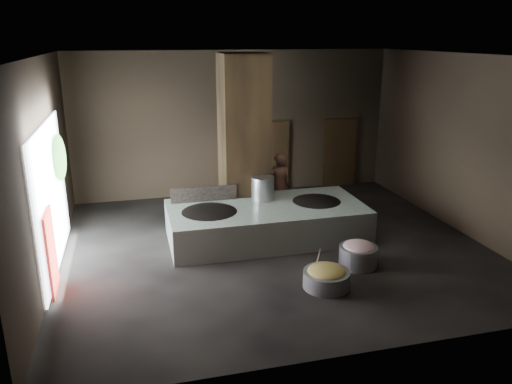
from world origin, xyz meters
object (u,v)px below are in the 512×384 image
object	(u,v)px
wok_left	(209,215)
cook	(279,185)
wok_right	(316,205)
veg_basin	(326,279)
hearth_platform	(266,222)
meat_basin	(358,256)
stock_pot	(263,189)

from	to	relation	value
wok_left	cook	size ratio (longest dim) A/B	0.86
wok_right	wok_left	bearing A→B (deg)	-177.95
wok_left	veg_basin	distance (m)	3.43
hearth_platform	wok_right	size ratio (longest dim) A/B	3.41
wok_right	veg_basin	xyz separation A→B (m)	(-0.86, -2.87, -0.57)
cook	hearth_platform	bearing A→B (deg)	69.68
wok_left	meat_basin	size ratio (longest dim) A/B	1.82
hearth_platform	veg_basin	size ratio (longest dim) A/B	5.12
wok_left	cook	xyz separation A→B (m)	(2.25, 1.60, 0.14)
veg_basin	wok_right	bearing A→B (deg)	73.28
veg_basin	hearth_platform	bearing A→B (deg)	99.78
hearth_platform	stock_pot	distance (m)	0.90
wok_left	stock_pot	world-z (taller)	stock_pot
stock_pot	veg_basin	xyz separation A→B (m)	(0.44, -3.37, -0.95)
wok_right	stock_pot	bearing A→B (deg)	158.96
cook	veg_basin	bearing A→B (deg)	92.91
cook	wok_right	bearing A→B (deg)	117.10
veg_basin	meat_basin	distance (m)	1.30
wok_right	veg_basin	bearing A→B (deg)	-106.72
cook	veg_basin	distance (m)	4.44
veg_basin	meat_basin	bearing A→B (deg)	35.50
stock_pot	cook	xyz separation A→B (m)	(0.75, 1.00, -0.24)
hearth_platform	wok_right	world-z (taller)	wok_right
cook	meat_basin	bearing A→B (deg)	108.63
wok_right	hearth_platform	bearing A→B (deg)	-177.88
wok_left	wok_right	world-z (taller)	wok_left
stock_pot	meat_basin	distance (m)	3.15
veg_basin	cook	bearing A→B (deg)	85.88
hearth_platform	wok_left	bearing A→B (deg)	-178.03
veg_basin	meat_basin	xyz separation A→B (m)	(1.06, 0.75, 0.06)
hearth_platform	stock_pot	size ratio (longest dim) A/B	7.67
hearth_platform	wok_right	bearing A→B (deg)	2.12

